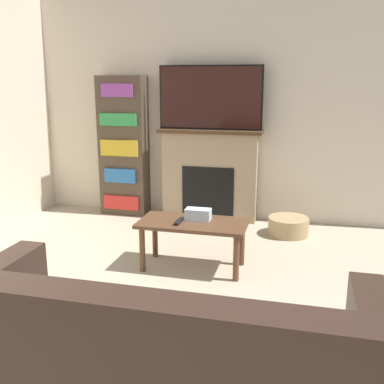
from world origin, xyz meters
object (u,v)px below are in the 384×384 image
object	(u,v)px
tv	(210,98)
storage_basket	(288,226)
couch	(152,383)
coffee_table	(193,229)
fireplace	(210,174)
bookshelf	(124,147)

from	to	relation	value
tv	storage_basket	bearing A→B (deg)	-20.98
storage_basket	tv	bearing A→B (deg)	159.02
couch	coffee_table	size ratio (longest dim) A/B	2.15
fireplace	bookshelf	distance (m)	1.10
fireplace	coffee_table	xyz separation A→B (m)	(0.16, -1.48, -0.18)
couch	bookshelf	distance (m)	3.76
storage_basket	couch	bearing A→B (deg)	-99.12
fireplace	couch	bearing A→B (deg)	-82.43
fireplace	coffee_table	distance (m)	1.50
couch	tv	bearing A→B (deg)	97.62
tv	coffee_table	world-z (taller)	tv
tv	storage_basket	size ratio (longest dim) A/B	2.76
fireplace	bookshelf	bearing A→B (deg)	-178.75
fireplace	couch	size ratio (longest dim) A/B	0.60
couch	coffee_table	bearing A→B (deg)	98.57
coffee_table	storage_basket	bearing A→B (deg)	54.66
bookshelf	fireplace	bearing A→B (deg)	1.25
coffee_table	storage_basket	xyz separation A→B (m)	(0.78, 1.10, -0.27)
fireplace	tv	size ratio (longest dim) A/B	1.02
bookshelf	couch	bearing A→B (deg)	-65.92
tv	coffee_table	xyz separation A→B (m)	(0.16, -1.46, -1.06)
fireplace	tv	xyz separation A→B (m)	(0.00, -0.02, 0.88)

